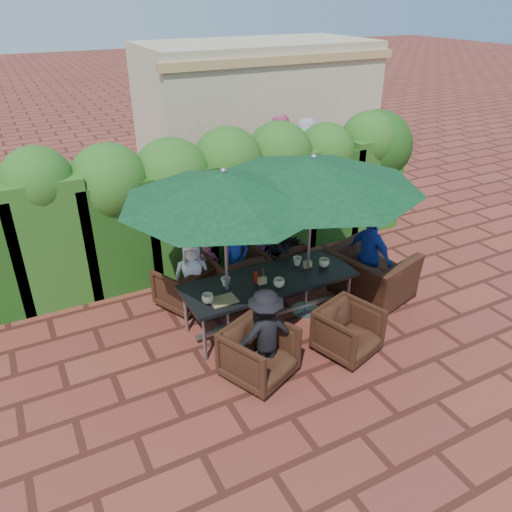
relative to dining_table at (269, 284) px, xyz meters
name	(u,v)px	position (x,y,z in m)	size (l,w,h in m)	color
ground	(265,327)	(-0.09, -0.07, -0.68)	(80.00, 80.00, 0.00)	brown
dining_table	(269,284)	(0.00, 0.00, 0.00)	(2.49, 0.90, 0.75)	black
umbrella_left	(224,187)	(-0.63, 0.04, 1.54)	(2.65, 2.65, 2.46)	gray
umbrella_right	(313,172)	(0.65, 0.01, 1.54)	(2.95, 2.95, 2.46)	gray
chair_far_left	(185,284)	(-0.91, 1.03, -0.30)	(0.73, 0.68, 0.75)	black
chair_far_mid	(236,272)	(-0.10, 0.90, -0.25)	(0.83, 0.78, 0.85)	black
chair_far_right	(278,260)	(0.74, 1.04, -0.31)	(0.71, 0.66, 0.73)	black
chair_near_left	(259,351)	(-0.65, -0.94, -0.28)	(0.77, 0.72, 0.79)	black
chair_near_right	(349,329)	(0.62, -1.06, -0.31)	(0.72, 0.68, 0.74)	black
chair_end_right	(372,266)	(1.80, -0.06, -0.16)	(1.19, 0.77, 1.04)	black
adult_far_left	(192,275)	(-0.82, 0.89, -0.10)	(0.56, 0.34, 1.14)	white
adult_far_mid	(236,262)	(-0.08, 0.94, -0.08)	(0.43, 0.35, 1.19)	#203EAF
adult_far_right	(285,248)	(0.80, 0.92, -0.04)	(0.61, 0.38, 1.28)	black
adult_near_left	(265,334)	(-0.56, -0.92, -0.07)	(0.78, 0.36, 1.21)	black
adult_end_right	(370,256)	(1.77, -0.02, 0.02)	(0.81, 0.41, 1.39)	#203EAF
child_left	(209,269)	(-0.46, 1.14, -0.22)	(0.33, 0.27, 0.91)	#D54B7F
child_right	(261,256)	(0.49, 1.14, -0.22)	(0.33, 0.27, 0.91)	#A14EA9
pedestrian_a	(229,171)	(1.27, 4.08, 0.26)	(1.75, 0.62, 1.87)	#2B7D22
pedestrian_b	(279,158)	(2.60, 4.30, 0.28)	(0.92, 0.56, 1.92)	#D54B7F
pedestrian_c	(305,158)	(3.24, 4.17, 0.24)	(1.17, 0.54, 1.82)	gray
cup_a	(208,298)	(-0.99, -0.15, 0.14)	(0.16, 0.16, 0.12)	beige
cup_b	(226,282)	(-0.61, 0.13, 0.14)	(0.13, 0.13, 0.12)	beige
cup_c	(279,283)	(0.02, -0.23, 0.13)	(0.15, 0.15, 0.12)	beige
cup_d	(297,261)	(0.57, 0.18, 0.14)	(0.13, 0.13, 0.12)	beige
cup_e	(324,263)	(0.89, -0.05, 0.14)	(0.16, 0.16, 0.12)	beige
ketchup_bottle	(256,277)	(-0.21, 0.01, 0.16)	(0.04, 0.04, 0.17)	#B20C0A
sauce_bottle	(263,274)	(-0.08, 0.04, 0.16)	(0.04, 0.04, 0.17)	#4C230C
serving_tray	(223,300)	(-0.80, -0.21, 0.08)	(0.35, 0.25, 0.02)	#9F7C4D
number_block_left	(262,281)	(-0.15, -0.06, 0.12)	(0.12, 0.06, 0.10)	tan
number_block_right	(308,264)	(0.66, 0.04, 0.12)	(0.12, 0.06, 0.10)	tan
hedge_wall	(194,191)	(-0.22, 2.25, 0.66)	(9.10, 1.60, 2.43)	#15360E
building	(257,105)	(3.41, 6.92, 0.93)	(6.20, 3.08, 3.20)	beige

